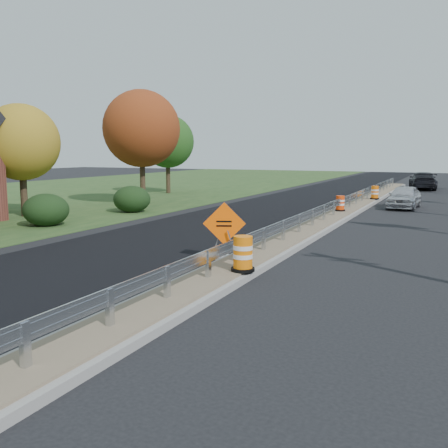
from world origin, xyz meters
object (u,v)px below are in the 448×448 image
at_px(caution_sign, 224,246).
at_px(car_silver, 404,197).
at_px(barrel_median_far, 375,193).
at_px(car_dark_far, 423,181).
at_px(barrel_median_near, 243,254).
at_px(barrel_median_mid, 340,204).

relative_size(caution_sign, car_silver, 0.45).
distance_m(barrel_median_far, car_silver, 3.56).
bearing_deg(car_dark_far, car_silver, 82.91).
bearing_deg(car_silver, barrel_median_near, -93.02).
distance_m(car_silver, car_dark_far, 16.75).
xyz_separation_m(barrel_median_near, car_dark_far, (2.10, 36.57, 0.10)).
relative_size(barrel_median_near, barrel_median_far, 1.07).
relative_size(barrel_median_near, car_silver, 0.23).
relative_size(caution_sign, barrel_median_mid, 2.24).
bearing_deg(barrel_median_far, barrel_median_near, -90.00).
xyz_separation_m(caution_sign, barrel_median_mid, (0.81, 12.97, 0.15)).
bearing_deg(car_dark_far, barrel_median_far, 74.13).
distance_m(caution_sign, barrel_median_far, 20.81).
bearing_deg(caution_sign, car_silver, 55.78).
distance_m(caution_sign, car_dark_far, 34.86).
xyz_separation_m(barrel_median_near, barrel_median_mid, (-0.64, 14.86, -0.06)).
xyz_separation_m(barrel_median_mid, barrel_median_far, (0.64, 7.79, 0.03)).
relative_size(barrel_median_near, car_dark_far, 0.17).
height_order(caution_sign, barrel_median_far, caution_sign).
relative_size(car_silver, car_dark_far, 0.75).
bearing_deg(barrel_median_far, car_silver, -52.62).
distance_m(barrel_median_near, car_silver, 19.94).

